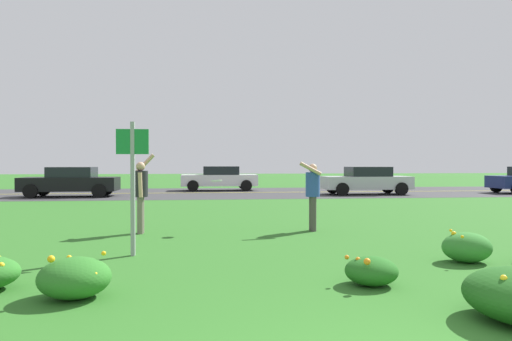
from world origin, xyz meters
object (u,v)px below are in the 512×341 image
object	(u,v)px
car_white_center_right	(220,178)
car_black_rightmost	(71,182)
person_thrower_dark_shirt	(141,190)
frisbee_white	(217,181)
person_catcher_blue_shirt	(313,191)
sign_post_near_path	(133,174)
car_silver_center_left	(366,180)

from	to	relation	value
car_white_center_right	car_black_rightmost	xyz separation A→B (m)	(-7.43, -4.47, 0.00)
person_thrower_dark_shirt	frisbee_white	world-z (taller)	person_thrower_dark_shirt
person_catcher_blue_shirt	car_black_rightmost	world-z (taller)	person_catcher_blue_shirt
car_white_center_right	person_thrower_dark_shirt	bearing A→B (deg)	-98.12
sign_post_near_path	person_catcher_blue_shirt	distance (m)	4.70
car_silver_center_left	person_thrower_dark_shirt	bearing A→B (deg)	-128.08
person_catcher_blue_shirt	frisbee_white	distance (m)	2.32
car_black_rightmost	person_catcher_blue_shirt	bearing A→B (deg)	-54.76
sign_post_near_path	frisbee_white	size ratio (longest dim) A/B	9.08
car_black_rightmost	car_silver_center_left	bearing A→B (deg)	0.00
person_thrower_dark_shirt	person_catcher_blue_shirt	distance (m)	4.06
frisbee_white	car_white_center_right	world-z (taller)	car_white_center_right
sign_post_near_path	car_white_center_right	xyz separation A→B (m)	(2.25, 19.90, -0.70)
sign_post_near_path	person_catcher_blue_shirt	world-z (taller)	sign_post_near_path
sign_post_near_path	person_catcher_blue_shirt	bearing A→B (deg)	34.40
car_black_rightmost	person_thrower_dark_shirt	bearing A→B (deg)	-68.66
car_white_center_right	sign_post_near_path	bearing A→B (deg)	-96.45
sign_post_near_path	person_thrower_dark_shirt	bearing A→B (deg)	94.33
person_thrower_dark_shirt	car_silver_center_left	bearing A→B (deg)	51.92
person_thrower_dark_shirt	car_silver_center_left	xyz separation A→B (m)	(9.98, 12.74, -0.26)
sign_post_near_path	car_black_rightmost	size ratio (longest dim) A/B	0.52
person_catcher_blue_shirt	car_white_center_right	bearing A→B (deg)	95.32
person_catcher_blue_shirt	car_black_rightmost	bearing A→B (deg)	125.24
person_catcher_blue_shirt	car_white_center_right	size ratio (longest dim) A/B	0.37
car_white_center_right	car_black_rightmost	size ratio (longest dim) A/B	1.00
person_thrower_dark_shirt	car_white_center_right	world-z (taller)	person_thrower_dark_shirt
car_silver_center_left	sign_post_near_path	bearing A→B (deg)	-122.36
car_silver_center_left	car_black_rightmost	world-z (taller)	same
sign_post_near_path	person_thrower_dark_shirt	xyz separation A→B (m)	(-0.20, 2.69, -0.43)
person_thrower_dark_shirt	car_silver_center_left	distance (m)	16.19
car_white_center_right	car_black_rightmost	bearing A→B (deg)	-148.98
car_silver_center_left	car_white_center_right	xyz separation A→B (m)	(-7.53, 4.47, 0.00)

